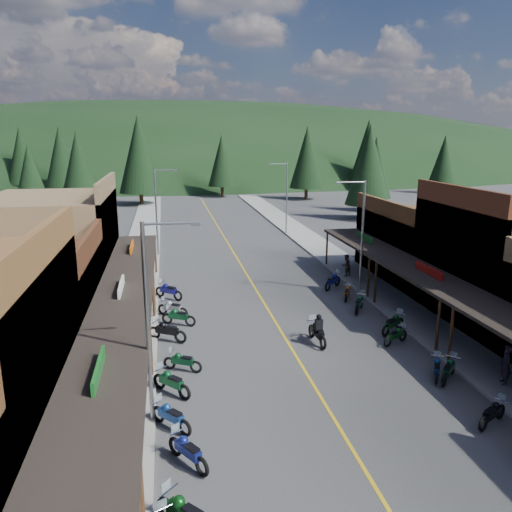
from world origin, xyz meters
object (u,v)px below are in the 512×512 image
bike_west_10 (173,307)px  pedestrian_east_b (346,265)px  shop_east_3 (425,245)px  streetlight_2 (360,232)px  shop_east_2 (508,263)px  bike_east_9 (359,303)px  pine_8 (31,178)px  bike_west_8 (167,330)px  pine_4 (307,157)px  bike_west_4 (188,450)px  shop_west_3 (56,247)px  bike_west_5 (171,415)px  streetlight_0 (151,315)px  streetlight_1 (158,208)px  pine_5 (368,150)px  pedestrian_east_a (506,365)px  rider_on_bike (317,331)px  pine_6 (444,159)px  pine_2 (139,154)px  bike_east_6 (437,367)px  pine_7 (22,156)px  bike_west_7 (182,361)px  bike_east_7 (396,335)px  pine_11 (369,165)px  pine_3 (222,161)px  bike_east_4 (493,412)px  bike_east_11 (333,280)px  bike_west_9 (178,316)px  streetlight_3 (285,195)px  pine_10 (78,166)px  bike_east_10 (347,292)px  bike_west_6 (171,381)px  bike_east_8 (393,323)px  shop_west_2 (19,307)px  pine_1 (61,157)px  bike_west_11 (169,290)px  pine_9 (375,167)px

bike_west_10 → pedestrian_east_b: size_ratio=1.20×
shop_east_3 → streetlight_2: bearing=-154.1°
shop_east_2 → bike_east_9: size_ratio=5.27×
pine_8 → bike_west_8: 41.54m
pine_4 → bike_west_4: bearing=-109.1°
pine_8 → shop_west_3: bearing=-74.0°
bike_west_5 → streetlight_0: bearing=90.0°
streetlight_1 → pine_5: (40.95, 50.00, 3.53)m
pedestrian_east_a → pine_8: bearing=-129.6°
rider_on_bike → pine_6: bearing=50.5°
bike_west_10 → pine_2: bearing=39.0°
shop_east_3 → bike_east_6: (-7.94, -15.96, -2.00)m
pine_6 → pine_7: pine_7 is taller
bike_west_7 → bike_east_7: 11.49m
shop_east_3 → pine_11: bearing=76.8°
pine_7 → bike_west_4: (26.15, -84.96, -6.63)m
shop_east_3 → pine_11: size_ratio=0.88×
pine_5 → pine_7: pine_5 is taller
pine_5 → pine_11: pine_5 is taller
pine_3 → bike_east_9: bearing=-88.4°
pine_4 → pine_8: bearing=-153.4°
pine_4 → bike_west_10: size_ratio=5.95×
shop_east_2 → bike_west_5: (-20.16, -8.36, -2.92)m
bike_east_4 → bike_east_11: bearing=152.4°
bike_west_10 → pedestrian_east_a: 18.56m
bike_west_9 → bike_east_11: bike_east_11 is taller
streetlight_3 → bike_west_10: (-13.03, -24.29, -3.86)m
pine_10 → rider_on_bike: size_ratio=4.93×
pine_5 → bike_west_9: 79.00m
pine_6 → bike_east_7: 76.49m
pine_5 → shop_east_3: bearing=-108.4°
shop_east_3 → bike_east_10: bearing=-151.1°
streetlight_1 → pine_10: bearing=111.5°
streetlight_0 → bike_east_6: size_ratio=4.30×
shop_west_3 → bike_east_10: shop_west_3 is taller
pine_4 → bike_west_9: bearing=-113.0°
bike_west_6 → bike_east_8: bike_west_6 is taller
pine_3 → bike_east_6: bearing=-88.5°
bike_west_9 → pine_4: bearing=4.0°
shop_east_3 → bike_west_8: size_ratio=4.74×
shop_west_2 → shop_east_3: same height
pedestrian_east_b → pine_5: bearing=-140.8°
shop_east_2 → shop_east_3: shop_east_2 is taller
pine_1 → pedestrian_east_a: size_ratio=6.83×
bike_west_8 → bike_west_11: 7.32m
pine_8 → bike_east_4: size_ratio=5.25×
shop_east_2 → bike_east_4: size_ratio=5.73×
pine_9 → bike_west_9: bearing=-126.1°
pine_2 → bike_east_11: (15.60, -48.54, -7.34)m
shop_east_2 → bike_east_4: bearing=-127.4°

